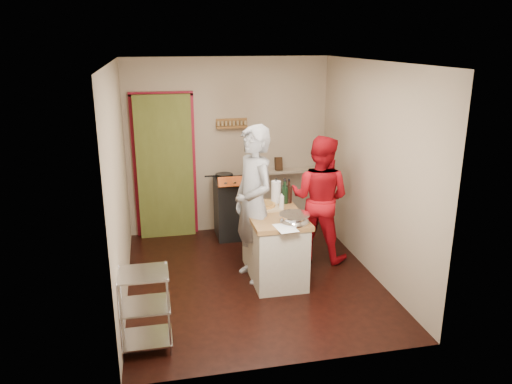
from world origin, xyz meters
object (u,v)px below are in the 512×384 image
person_red (320,198)px  wire_shelving (144,307)px  person_stripe (254,205)px  island (275,243)px  stove (236,207)px

person_red → wire_shelving: bearing=73.2°
person_stripe → person_red: size_ratio=1.14×
island → person_stripe: (-0.26, 0.02, 0.50)m
stove → wire_shelving: (-1.33, -2.62, -0.01)m
stove → person_stripe: person_stripe is taller
stove → wire_shelving: 2.94m
wire_shelving → person_stripe: size_ratio=0.42×
island → person_red: size_ratio=0.74×
stove → person_red: 1.42m
stove → person_stripe: size_ratio=0.53×
wire_shelving → island: island is taller
island → person_red: (0.72, 0.44, 0.38)m
island → person_stripe: size_ratio=0.65×
island → wire_shelving: bearing=-142.3°
stove → wire_shelving: bearing=-116.9°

